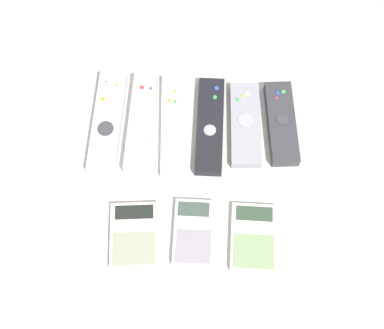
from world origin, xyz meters
name	(u,v)px	position (x,y,z in m)	size (l,w,h in m)	color
ground_plane	(192,191)	(0.00, 0.00, 0.00)	(3.00, 3.00, 0.00)	beige
remote_0	(106,122)	(-0.17, 0.14, 0.01)	(0.06, 0.22, 0.03)	white
remote_1	(139,122)	(-0.10, 0.14, 0.01)	(0.06, 0.21, 0.03)	silver
remote_2	(173,125)	(-0.04, 0.13, 0.01)	(0.06, 0.22, 0.02)	white
remote_3	(208,126)	(0.03, 0.13, 0.01)	(0.06, 0.21, 0.02)	black
remote_4	(243,124)	(0.10, 0.14, 0.01)	(0.06, 0.18, 0.02)	gray
remote_5	(279,123)	(0.17, 0.14, 0.01)	(0.06, 0.18, 0.03)	#333338
calculator_0	(132,234)	(-0.11, -0.09, 0.01)	(0.09, 0.12, 0.01)	beige
calculator_1	(192,232)	(0.00, -0.08, 0.01)	(0.08, 0.12, 0.02)	beige
calculator_2	(252,237)	(0.11, -0.09, 0.01)	(0.09, 0.13, 0.01)	beige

